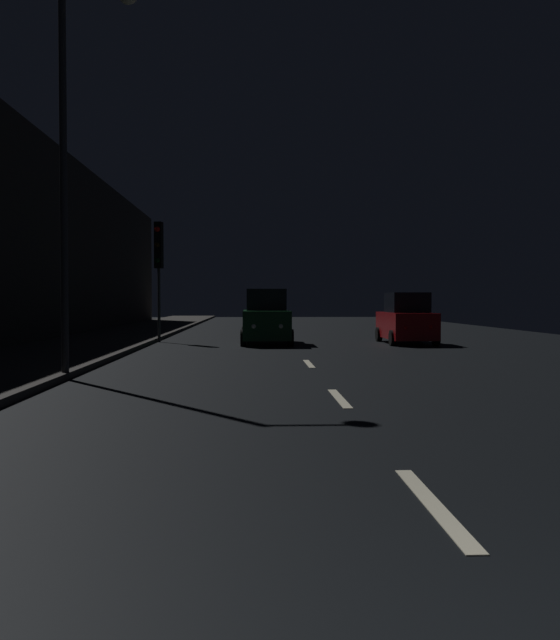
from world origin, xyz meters
TOP-DOWN VIEW (x-y plane):
  - ground at (0.00, 24.50)m, footprint 27.76×84.00m
  - sidewalk_left at (-7.68, 24.50)m, footprint 4.40×84.00m
  - building_facade_left at (-10.28, 21.00)m, footprint 0.80×63.00m
  - lane_centerline at (0.00, 9.11)m, footprint 0.16×14.52m
  - traffic_light_far_left at (-5.39, 24.96)m, footprint 0.36×0.48m
  - streetlamp_overhead at (-5.17, 12.08)m, footprint 1.70×0.44m
  - car_approaching_headlights at (-0.99, 23.72)m, footprint 1.98×4.30m
  - car_parked_right_far at (4.58, 23.62)m, footprint 1.86×4.02m

SIDE VIEW (x-z plane):
  - ground at x=0.00m, z-range -0.02..0.00m
  - lane_centerline at x=0.00m, z-range 0.00..0.01m
  - sidewalk_left at x=-7.68m, z-range 0.00..0.15m
  - car_parked_right_far at x=4.58m, z-range -0.09..1.94m
  - car_approaching_headlights at x=-0.99m, z-range -0.09..2.07m
  - traffic_light_far_left at x=-5.39m, z-range 1.12..6.06m
  - building_facade_left at x=-10.28m, z-range 0.00..8.44m
  - streetlamp_overhead at x=-5.17m, z-range 1.25..9.76m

